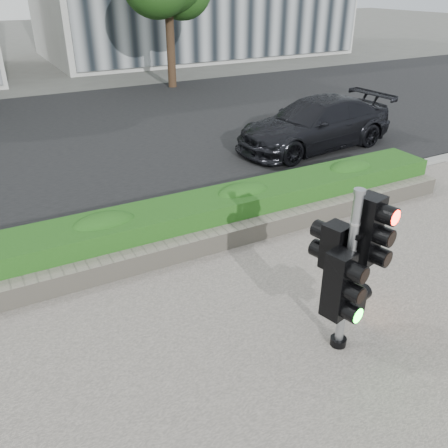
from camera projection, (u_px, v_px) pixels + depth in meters
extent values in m
plane|color=#51514C|center=(242.00, 319.00, 6.76)|extent=(120.00, 120.00, 0.00)
cube|color=black|center=(78.00, 136.00, 14.56)|extent=(60.00, 13.00, 0.02)
cube|color=gray|center=(160.00, 225.00, 9.19)|extent=(60.00, 0.25, 0.12)
cube|color=gray|center=(187.00, 248.00, 8.15)|extent=(12.00, 0.32, 0.34)
cube|color=#388629|center=(171.00, 224.00, 8.58)|extent=(12.00, 1.00, 0.68)
cylinder|color=black|center=(171.00, 45.00, 20.36)|extent=(0.36, 0.36, 3.58)
cylinder|color=black|center=(338.00, 341.00, 6.22)|extent=(0.21, 0.21, 0.11)
cylinder|color=gray|center=(348.00, 275.00, 5.75)|extent=(0.11, 0.11, 2.17)
cylinder|color=gray|center=(360.00, 191.00, 5.24)|extent=(0.14, 0.14, 0.05)
cube|color=#FF1107|center=(367.00, 230.00, 5.62)|extent=(0.33, 0.33, 0.87)
cube|color=#14E51E|center=(338.00, 285.00, 5.58)|extent=(0.33, 0.33, 0.87)
cube|color=black|center=(335.00, 246.00, 5.79)|extent=(0.33, 0.33, 0.59)
cube|color=orange|center=(351.00, 300.00, 6.14)|extent=(0.33, 0.33, 0.32)
imported|color=black|center=(315.00, 124.00, 13.25)|extent=(4.86, 2.26, 1.37)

